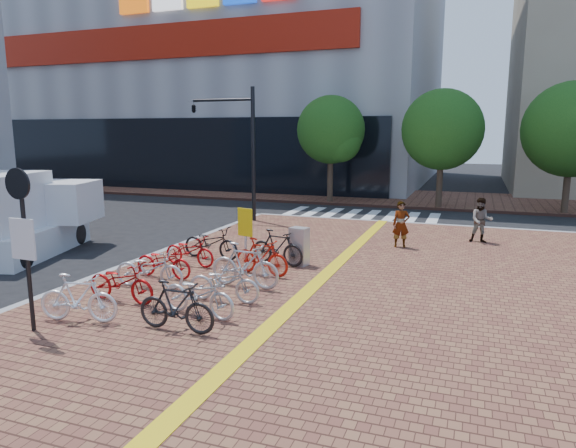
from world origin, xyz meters
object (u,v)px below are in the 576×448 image
at_px(notice_sign, 23,230).
at_px(bike_11, 277,247).
at_px(box_truck, 24,217).
at_px(bike_7, 199,294).
at_px(traffic_light_pole, 225,129).
at_px(yellow_sign, 245,228).
at_px(bike_5, 211,243).
at_px(bike_8, 224,282).
at_px(utility_box, 299,246).
at_px(pedestrian_a, 401,224).
at_px(bike_9, 245,265).
at_px(bike_10, 262,257).
at_px(bike_0, 78,298).
at_px(bike_6, 176,306).
at_px(bike_4, 190,251).
at_px(bike_1, 121,282).
at_px(bike_3, 163,262).
at_px(bike_2, 149,269).
at_px(pedestrian_b, 481,220).

bearing_deg(notice_sign, bike_11, 67.32).
xyz_separation_m(notice_sign, box_truck, (-5.84, 5.35, -0.90)).
height_order(bike_7, traffic_light_pole, traffic_light_pole).
bearing_deg(yellow_sign, bike_11, 61.08).
xyz_separation_m(bike_5, bike_8, (2.30, -3.59, -0.05)).
bearing_deg(utility_box, pedestrian_a, 54.22).
height_order(bike_9, bike_10, bike_9).
xyz_separation_m(bike_0, bike_6, (2.20, 0.26, -0.00)).
bearing_deg(notice_sign, bike_4, 86.73).
bearing_deg(bike_5, traffic_light_pole, 27.38).
distance_m(bike_4, bike_7, 4.38).
bearing_deg(bike_11, bike_0, 170.31).
bearing_deg(bike_4, pedestrian_a, -44.16).
relative_size(bike_5, utility_box, 1.71).
bearing_deg(bike_11, bike_1, 164.74).
bearing_deg(bike_6, traffic_light_pole, 23.02).
bearing_deg(bike_9, bike_7, -178.09).
bearing_deg(bike_9, box_truck, 85.48).
bearing_deg(bike_8, bike_1, 106.66).
bearing_deg(notice_sign, bike_3, 85.51).
bearing_deg(bike_10, bike_4, 95.81).
xyz_separation_m(bike_9, bike_10, (-0.05, 1.22, -0.06)).
height_order(bike_2, bike_10, bike_10).
height_order(bike_1, bike_10, bike_10).
distance_m(bike_11, pedestrian_b, 7.93).
xyz_separation_m(bike_10, pedestrian_a, (3.15, 4.87, 0.28)).
bearing_deg(bike_5, utility_box, -81.40).
xyz_separation_m(bike_8, bike_10, (-0.07, 2.42, 0.05)).
bearing_deg(bike_10, traffic_light_pole, 42.88).
distance_m(bike_9, bike_11, 2.41).
bearing_deg(bike_9, bike_0, 150.11).
bearing_deg(yellow_sign, bike_9, -65.73).
distance_m(bike_4, pedestrian_b, 10.42).
relative_size(bike_8, bike_9, 0.91).
xyz_separation_m(bike_11, utility_box, (0.62, 0.19, 0.04)).
bearing_deg(box_truck, bike_11, 8.03).
relative_size(bike_0, yellow_sign, 0.95).
xyz_separation_m(bike_4, yellow_sign, (1.85, -0.05, 0.82)).
relative_size(bike_4, box_truck, 0.33).
bearing_deg(traffic_light_pole, bike_3, -73.43).
distance_m(bike_8, bike_11, 3.61).
bearing_deg(bike_2, bike_3, 5.08).
bearing_deg(utility_box, bike_0, -115.14).
height_order(yellow_sign, traffic_light_pole, traffic_light_pole).
xyz_separation_m(bike_0, box_truck, (-6.38, 4.62, 0.64)).
relative_size(bike_5, bike_9, 1.01).
height_order(bike_3, bike_6, bike_6).
relative_size(bike_0, pedestrian_a, 1.08).
relative_size(bike_1, bike_5, 0.94).
xyz_separation_m(bike_1, bike_4, (-0.23, 3.46, -0.03)).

